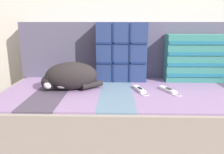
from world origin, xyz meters
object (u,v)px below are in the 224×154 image
at_px(throw_pillow_striped, 194,58).
at_px(game_remote_far, 168,90).
at_px(throw_pillow_quilted, 121,52).
at_px(sleeping_cat, 69,77).
at_px(game_remote_near, 140,90).
at_px(couch, 131,117).

bearing_deg(throw_pillow_striped, game_remote_far, -130.92).
bearing_deg(throw_pillow_quilted, sleeping_cat, -144.03).
xyz_separation_m(throw_pillow_quilted, game_remote_near, (0.12, -0.27, -0.21)).
distance_m(sleeping_cat, game_remote_far, 0.65).
height_order(throw_pillow_striped, game_remote_near, throw_pillow_striped).
bearing_deg(throw_pillow_quilted, game_remote_far, -42.92).
distance_m(couch, sleeping_cat, 0.50).
bearing_deg(couch, game_remote_near, -43.01).
distance_m(throw_pillow_quilted, throw_pillow_striped, 0.54).
bearing_deg(throw_pillow_striped, game_remote_near, -147.54).
distance_m(game_remote_near, game_remote_far, 0.18).
xyz_separation_m(sleeping_cat, game_remote_near, (0.46, -0.02, -0.08)).
height_order(game_remote_near, game_remote_far, same).
xyz_separation_m(throw_pillow_striped, sleeping_cat, (-0.89, -0.25, -0.09)).
height_order(throw_pillow_striped, game_remote_far, throw_pillow_striped).
relative_size(couch, game_remote_near, 8.82).
height_order(couch, throw_pillow_striped, throw_pillow_striped).
height_order(sleeping_cat, game_remote_near, sleeping_cat).
relative_size(throw_pillow_quilted, game_remote_near, 2.17).
height_order(sleeping_cat, game_remote_far, sleeping_cat).
relative_size(couch, sleeping_cat, 4.46).
distance_m(throw_pillow_striped, sleeping_cat, 0.93).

